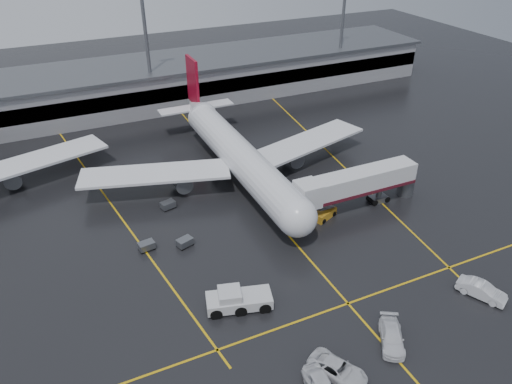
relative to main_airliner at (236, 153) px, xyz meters
name	(u,v)px	position (x,y,z in m)	size (l,w,h in m)	color
ground	(263,206)	(0.00, -9.70, -4.21)	(220.00, 220.00, 0.00)	black
apron_line_centre	(263,206)	(0.00, -9.70, -4.20)	(0.25, 90.00, 0.02)	gold
apron_line_stop	(348,303)	(0.00, -31.70, -4.20)	(60.00, 0.25, 0.02)	gold
apron_line_left	(111,203)	(-20.00, 0.30, -4.20)	(0.25, 70.00, 0.02)	gold
apron_line_right	(331,154)	(18.00, 0.30, -4.20)	(0.25, 70.00, 0.02)	gold
terminal	(168,81)	(0.00, 38.23, 0.11)	(122.00, 19.00, 8.60)	gray
light_mast_mid	(147,42)	(-5.00, 32.30, 10.27)	(3.00, 1.20, 25.45)	#595B60
light_mast_right	(343,21)	(40.00, 32.30, 10.27)	(3.00, 1.20, 25.45)	#595B60
main_airliner	(236,153)	(0.00, 0.00, 0.00)	(48.80, 45.60, 14.10)	silver
jet_bridge	(357,184)	(11.87, -15.70, -0.28)	(19.90, 3.40, 6.05)	silver
pushback_tractor	(237,300)	(-11.34, -27.01, -3.20)	(7.62, 4.68, 2.54)	silver
belt_loader	(325,214)	(6.61, -16.01, -3.63)	(4.03, 2.89, 2.36)	#C3851C
service_van_a	(338,370)	(-6.32, -39.26, -3.41)	(2.64, 5.73, 1.59)	silver
service_van_b	(392,337)	(0.81, -38.13, -3.42)	(2.21, 5.44, 1.58)	silver
service_van_c	(482,290)	(14.19, -36.97, -3.33)	(1.87, 5.36, 1.77)	silver
baggage_cart_a	(185,242)	(-13.18, -14.07, -3.58)	(2.31, 1.86, 1.12)	#595B60
baggage_cart_b	(147,246)	(-17.84, -12.75, -3.58)	(2.16, 1.57, 1.12)	#595B60
baggage_cart_c	(168,205)	(-12.67, -4.52, -3.58)	(2.27, 1.77, 1.12)	#595B60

